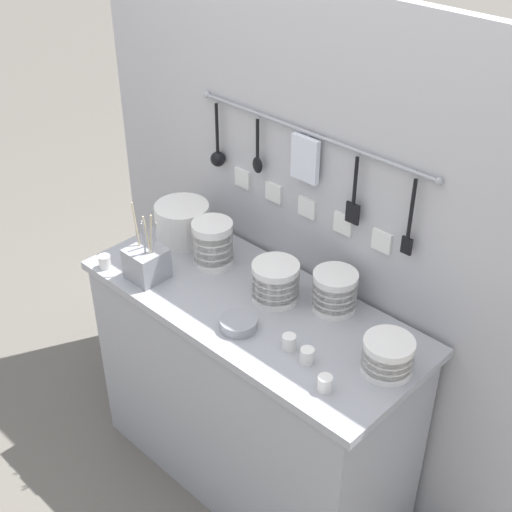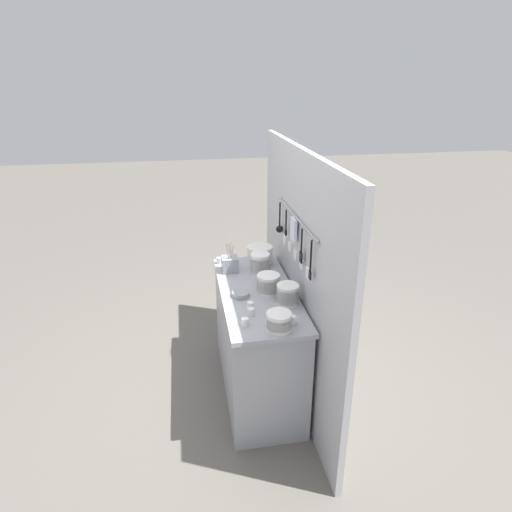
{
  "view_description": "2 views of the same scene",
  "coord_description": "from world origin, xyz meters",
  "px_view_note": "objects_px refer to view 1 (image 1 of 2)",
  "views": [
    {
      "loc": [
        1.32,
        -1.35,
        2.29
      ],
      "look_at": [
        -0.01,
        0.03,
        1.01
      ],
      "focal_mm": 50.0,
      "sensor_mm": 36.0,
      "label": 1
    },
    {
      "loc": [
        2.63,
        -0.47,
        2.23
      ],
      "look_at": [
        -0.07,
        0.0,
        1.08
      ],
      "focal_mm": 30.0,
      "sensor_mm": 36.0,
      "label": 2
    }
  ],
  "objects_px": {
    "cutlery_caddy": "(147,263)",
    "cup_beside_plates": "(307,356)",
    "bowl_stack_wide_centre": "(213,243)",
    "cup_centre": "(391,339)",
    "cup_back_right": "(289,342)",
    "plate_stack": "(183,222)",
    "bowl_stack_tall_left": "(335,291)",
    "bowl_stack_back_corner": "(275,282)",
    "steel_mixing_bowl": "(239,323)",
    "bowl_stack_nested_right": "(388,356)",
    "cup_back_left": "(325,384)",
    "cup_mid_row": "(105,262)"
  },
  "relations": [
    {
      "from": "cutlery_caddy",
      "to": "cup_beside_plates",
      "type": "relative_size",
      "value": 5.6
    },
    {
      "from": "bowl_stack_wide_centre",
      "to": "cup_centre",
      "type": "height_order",
      "value": "bowl_stack_wide_centre"
    },
    {
      "from": "cup_back_right",
      "to": "bowl_stack_wide_centre",
      "type": "bearing_deg",
      "value": 162.59
    },
    {
      "from": "plate_stack",
      "to": "bowl_stack_tall_left",
      "type": "bearing_deg",
      "value": 5.12
    },
    {
      "from": "bowl_stack_back_corner",
      "to": "steel_mixing_bowl",
      "type": "bearing_deg",
      "value": -83.37
    },
    {
      "from": "bowl_stack_nested_right",
      "to": "cutlery_caddy",
      "type": "xyz_separation_m",
      "value": [
        -0.88,
        -0.19,
        0.0
      ]
    },
    {
      "from": "bowl_stack_tall_left",
      "to": "bowl_stack_nested_right",
      "type": "bearing_deg",
      "value": -22.95
    },
    {
      "from": "plate_stack",
      "to": "cup_back_right",
      "type": "relative_size",
      "value": 4.16
    },
    {
      "from": "cup_back_left",
      "to": "bowl_stack_tall_left",
      "type": "bearing_deg",
      "value": 124.93
    },
    {
      "from": "bowl_stack_nested_right",
      "to": "bowl_stack_tall_left",
      "type": "relative_size",
      "value": 1.03
    },
    {
      "from": "cup_mid_row",
      "to": "cutlery_caddy",
      "type": "bearing_deg",
      "value": 23.62
    },
    {
      "from": "plate_stack",
      "to": "cutlery_caddy",
      "type": "xyz_separation_m",
      "value": [
        0.1,
        -0.25,
        -0.01
      ]
    },
    {
      "from": "plate_stack",
      "to": "cup_centre",
      "type": "xyz_separation_m",
      "value": [
        0.92,
        0.03,
        -0.05
      ]
    },
    {
      "from": "bowl_stack_back_corner",
      "to": "bowl_stack_tall_left",
      "type": "bearing_deg",
      "value": 28.12
    },
    {
      "from": "cup_beside_plates",
      "to": "cup_mid_row",
      "type": "bearing_deg",
      "value": -171.95
    },
    {
      "from": "bowl_stack_nested_right",
      "to": "bowl_stack_back_corner",
      "type": "relative_size",
      "value": 0.95
    },
    {
      "from": "bowl_stack_wide_centre",
      "to": "cup_centre",
      "type": "xyz_separation_m",
      "value": [
        0.72,
        0.07,
        -0.06
      ]
    },
    {
      "from": "bowl_stack_tall_left",
      "to": "plate_stack",
      "type": "distance_m",
      "value": 0.68
    },
    {
      "from": "bowl_stack_wide_centre",
      "to": "cutlery_caddy",
      "type": "relative_size",
      "value": 0.61
    },
    {
      "from": "bowl_stack_wide_centre",
      "to": "bowl_stack_tall_left",
      "type": "bearing_deg",
      "value": 11.23
    },
    {
      "from": "bowl_stack_wide_centre",
      "to": "cup_centre",
      "type": "relative_size",
      "value": 3.44
    },
    {
      "from": "bowl_stack_tall_left",
      "to": "plate_stack",
      "type": "relative_size",
      "value": 0.72
    },
    {
      "from": "bowl_stack_wide_centre",
      "to": "steel_mixing_bowl",
      "type": "relative_size",
      "value": 1.39
    },
    {
      "from": "plate_stack",
      "to": "cup_mid_row",
      "type": "distance_m",
      "value": 0.33
    },
    {
      "from": "cup_centre",
      "to": "cup_beside_plates",
      "type": "bearing_deg",
      "value": -120.07
    },
    {
      "from": "steel_mixing_bowl",
      "to": "cup_back_left",
      "type": "relative_size",
      "value": 2.47
    },
    {
      "from": "cup_beside_plates",
      "to": "cup_mid_row",
      "type": "height_order",
      "value": "same"
    },
    {
      "from": "cutlery_caddy",
      "to": "cup_centre",
      "type": "distance_m",
      "value": 0.87
    },
    {
      "from": "bowl_stack_back_corner",
      "to": "bowl_stack_wide_centre",
      "type": "relative_size",
      "value": 0.94
    },
    {
      "from": "cup_mid_row",
      "to": "bowl_stack_tall_left",
      "type": "bearing_deg",
      "value": 27.4
    },
    {
      "from": "plate_stack",
      "to": "cup_back_left",
      "type": "bearing_deg",
      "value": -15.88
    },
    {
      "from": "bowl_stack_nested_right",
      "to": "steel_mixing_bowl",
      "type": "distance_m",
      "value": 0.48
    },
    {
      "from": "cutlery_caddy",
      "to": "cup_centre",
      "type": "xyz_separation_m",
      "value": [
        0.82,
        0.29,
        -0.03
      ]
    },
    {
      "from": "bowl_stack_back_corner",
      "to": "cutlery_caddy",
      "type": "relative_size",
      "value": 0.58
    },
    {
      "from": "bowl_stack_tall_left",
      "to": "cup_beside_plates",
      "type": "distance_m",
      "value": 0.29
    },
    {
      "from": "bowl_stack_nested_right",
      "to": "bowl_stack_wide_centre",
      "type": "distance_m",
      "value": 0.78
    },
    {
      "from": "steel_mixing_bowl",
      "to": "cup_back_left",
      "type": "xyz_separation_m",
      "value": [
        0.37,
        -0.03,
        0.01
      ]
    },
    {
      "from": "bowl_stack_back_corner",
      "to": "bowl_stack_wide_centre",
      "type": "bearing_deg",
      "value": -179.81
    },
    {
      "from": "cup_back_right",
      "to": "plate_stack",
      "type": "bearing_deg",
      "value": 164.77
    },
    {
      "from": "steel_mixing_bowl",
      "to": "cup_back_right",
      "type": "height_order",
      "value": "cup_back_right"
    },
    {
      "from": "cup_beside_plates",
      "to": "cup_centre",
      "type": "distance_m",
      "value": 0.27
    },
    {
      "from": "bowl_stack_nested_right",
      "to": "cup_beside_plates",
      "type": "xyz_separation_m",
      "value": [
        -0.19,
        -0.14,
        -0.03
      ]
    },
    {
      "from": "bowl_stack_back_corner",
      "to": "cup_back_left",
      "type": "relative_size",
      "value": 3.24
    },
    {
      "from": "bowl_stack_wide_centre",
      "to": "bowl_stack_back_corner",
      "type": "bearing_deg",
      "value": 0.19
    },
    {
      "from": "bowl_stack_nested_right",
      "to": "cup_back_left",
      "type": "xyz_separation_m",
      "value": [
        -0.08,
        -0.19,
        -0.03
      ]
    },
    {
      "from": "cutlery_caddy",
      "to": "bowl_stack_tall_left",
      "type": "bearing_deg",
      "value": 28.38
    },
    {
      "from": "bowl_stack_back_corner",
      "to": "cup_beside_plates",
      "type": "height_order",
      "value": "bowl_stack_back_corner"
    },
    {
      "from": "cup_back_right",
      "to": "bowl_stack_nested_right",
      "type": "bearing_deg",
      "value": 24.93
    },
    {
      "from": "cup_back_left",
      "to": "cup_beside_plates",
      "type": "relative_size",
      "value": 1.0
    },
    {
      "from": "bowl_stack_nested_right",
      "to": "bowl_stack_tall_left",
      "type": "bearing_deg",
      "value": 157.05
    }
  ]
}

